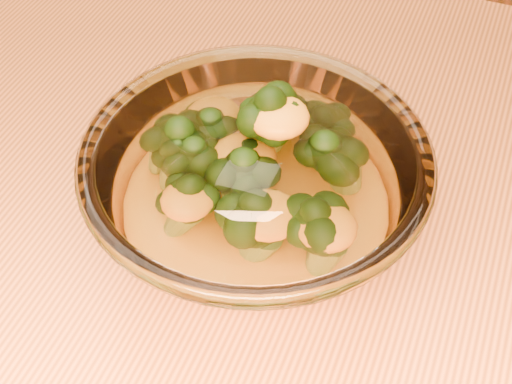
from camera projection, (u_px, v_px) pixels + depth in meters
table at (219, 307)px, 0.62m from camera, size 1.20×0.80×0.75m
glass_bowl at (256, 197)px, 0.50m from camera, size 0.24×0.24×0.10m
cheese_sauce at (256, 217)px, 0.51m from camera, size 0.14×0.14×0.04m
broccoli_heap at (255, 167)px, 0.49m from camera, size 0.17×0.15×0.09m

